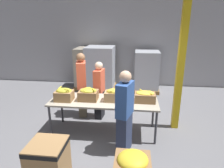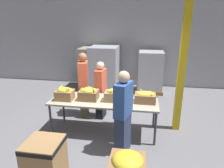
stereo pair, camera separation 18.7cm
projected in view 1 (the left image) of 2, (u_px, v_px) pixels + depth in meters
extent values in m
plane|color=slate|center=(104.00, 131.00, 4.76)|extent=(30.00, 30.00, 0.00)
cube|color=#A8A8AD|center=(119.00, 35.00, 7.75)|extent=(16.00, 0.08, 4.00)
cube|color=#B2A893|center=(104.00, 101.00, 4.52)|extent=(2.43, 0.85, 0.04)
cylinder|color=#38383D|center=(50.00, 122.00, 4.43)|extent=(0.05, 0.05, 0.77)
cylinder|color=#38383D|center=(156.00, 128.00, 4.17)|extent=(0.05, 0.05, 0.77)
cylinder|color=#38383D|center=(62.00, 108.00, 5.12)|extent=(0.05, 0.05, 0.77)
cylinder|color=#38383D|center=(153.00, 113.00, 4.86)|extent=(0.05, 0.05, 0.77)
cube|color=#A37A4C|center=(64.00, 96.00, 4.48)|extent=(0.39, 0.31, 0.22)
ellipsoid|color=gold|center=(64.00, 91.00, 4.45)|extent=(0.35, 0.26, 0.11)
ellipsoid|color=gold|center=(66.00, 90.00, 4.37)|extent=(0.19, 0.08, 0.04)
ellipsoid|color=gold|center=(60.00, 88.00, 4.52)|extent=(0.10, 0.17, 0.04)
ellipsoid|color=gold|center=(60.00, 88.00, 4.52)|extent=(0.06, 0.18, 0.04)
ellipsoid|color=gold|center=(65.00, 90.00, 4.38)|extent=(0.17, 0.14, 0.04)
cube|color=olive|center=(88.00, 95.00, 4.51)|extent=(0.42, 0.34, 0.22)
ellipsoid|color=gold|center=(88.00, 91.00, 4.47)|extent=(0.36, 0.29, 0.10)
ellipsoid|color=gold|center=(83.00, 91.00, 4.41)|extent=(0.14, 0.16, 0.04)
ellipsoid|color=gold|center=(93.00, 90.00, 4.41)|extent=(0.15, 0.21, 0.04)
ellipsoid|color=gold|center=(88.00, 88.00, 4.53)|extent=(0.16, 0.11, 0.05)
ellipsoid|color=gold|center=(88.00, 90.00, 4.41)|extent=(0.17, 0.13, 0.04)
cube|color=tan|center=(115.00, 96.00, 4.45)|extent=(0.47, 0.29, 0.21)
ellipsoid|color=yellow|center=(115.00, 92.00, 4.42)|extent=(0.39, 0.23, 0.13)
ellipsoid|color=yellow|center=(116.00, 91.00, 4.37)|extent=(0.22, 0.11, 0.05)
ellipsoid|color=yellow|center=(120.00, 90.00, 4.45)|extent=(0.20, 0.11, 0.04)
ellipsoid|color=yellow|center=(112.00, 90.00, 4.35)|extent=(0.13, 0.15, 0.05)
ellipsoid|color=yellow|center=(120.00, 91.00, 4.36)|extent=(0.11, 0.21, 0.05)
cube|color=olive|center=(145.00, 97.00, 4.42)|extent=(0.45, 0.33, 0.19)
ellipsoid|color=yellow|center=(145.00, 93.00, 4.39)|extent=(0.40, 0.26, 0.09)
ellipsoid|color=yellow|center=(149.00, 91.00, 4.38)|extent=(0.12, 0.15, 0.04)
ellipsoid|color=yellow|center=(149.00, 93.00, 4.33)|extent=(0.18, 0.18, 0.05)
ellipsoid|color=yellow|center=(141.00, 90.00, 4.45)|extent=(0.10, 0.17, 0.04)
cube|color=#6B604C|center=(83.00, 101.00, 5.50)|extent=(0.30, 0.43, 0.82)
cube|color=#EA5B3D|center=(81.00, 75.00, 5.27)|extent=(0.34, 0.51, 0.68)
sphere|color=#896042|center=(81.00, 58.00, 5.13)|extent=(0.23, 0.23, 0.23)
cube|color=black|center=(100.00, 105.00, 5.38)|extent=(0.23, 0.37, 0.73)
cube|color=#EA5B3D|center=(99.00, 81.00, 5.18)|extent=(0.25, 0.43, 0.60)
sphere|color=beige|center=(99.00, 66.00, 5.05)|extent=(0.21, 0.21, 0.21)
cube|color=#2D3856|center=(124.00, 133.00, 3.96)|extent=(0.31, 0.42, 0.79)
cube|color=#2D5199|center=(125.00, 99.00, 3.74)|extent=(0.34, 0.49, 0.65)
sphere|color=#DBAD89|center=(125.00, 77.00, 3.61)|extent=(0.22, 0.22, 0.22)
cube|color=#A37A4C|center=(49.00, 164.00, 3.12)|extent=(0.55, 0.55, 0.77)
cube|color=black|center=(46.00, 147.00, 3.02)|extent=(0.55, 0.55, 0.07)
cube|color=black|center=(133.00, 163.00, 2.93)|extent=(0.54, 0.54, 0.07)
ellipsoid|color=yellow|center=(133.00, 160.00, 2.91)|extent=(0.46, 0.46, 0.19)
cube|color=gold|center=(183.00, 46.00, 4.36)|extent=(0.15, 0.15, 4.00)
cube|color=olive|center=(101.00, 88.00, 7.64)|extent=(1.10, 1.10, 0.13)
cube|color=#B2B7C1|center=(100.00, 67.00, 7.39)|extent=(1.01, 1.01, 1.50)
cube|color=olive|center=(90.00, 86.00, 7.88)|extent=(1.04, 1.04, 0.13)
cube|color=#A39984|center=(89.00, 67.00, 7.64)|extent=(0.95, 0.95, 1.42)
cube|color=olive|center=(145.00, 89.00, 7.53)|extent=(0.94, 0.94, 0.13)
cube|color=#B2B7C1|center=(147.00, 70.00, 7.31)|extent=(0.86, 0.86, 1.35)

